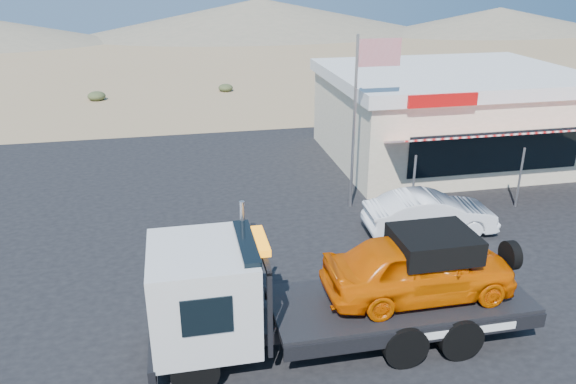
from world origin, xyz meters
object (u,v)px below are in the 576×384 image
tow_truck (335,285)px  white_sedan (430,214)px  jerky_store (448,114)px  flagpole (362,103)px

tow_truck → white_sedan: tow_truck is taller
jerky_store → flagpole: flagpole is taller
tow_truck → jerky_store: bearing=54.1°
tow_truck → flagpole: 8.24m
white_sedan → flagpole: bearing=34.5°
flagpole → jerky_store: bearing=38.8°
tow_truck → flagpole: size_ratio=1.42×
tow_truck → jerky_store: jerky_store is taller
tow_truck → white_sedan: 6.66m
tow_truck → jerky_store: size_ratio=0.82×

